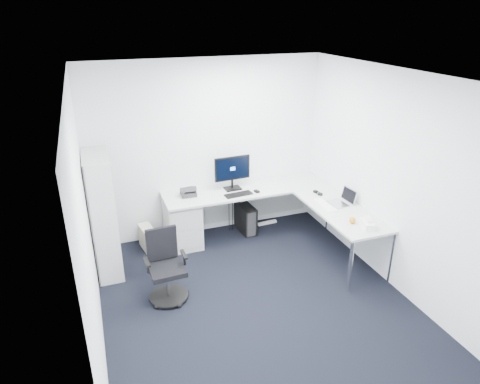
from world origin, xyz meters
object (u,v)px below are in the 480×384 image
object	(u,v)px
l_desk	(257,220)
bookshelf	(103,215)
task_chair	(167,268)
laptop	(338,197)
monitor	(233,173)

from	to	relation	value
l_desk	bookshelf	world-z (taller)	bookshelf
task_chair	laptop	size ratio (longest dim) A/B	2.95
bookshelf	task_chair	distance (m)	1.21
bookshelf	task_chair	size ratio (longest dim) A/B	1.84
monitor	laptop	world-z (taller)	monitor
bookshelf	laptop	world-z (taller)	bookshelf
task_chair	laptop	distance (m)	2.57
l_desk	laptop	bearing A→B (deg)	-32.47
l_desk	laptop	xyz separation A→B (m)	(0.97, -0.62, 0.49)
monitor	laptop	size ratio (longest dim) A/B	1.85
laptop	monitor	bearing A→B (deg)	135.36
l_desk	task_chair	bearing A→B (deg)	-149.55
bookshelf	task_chair	xyz separation A→B (m)	(0.64, -0.96, -0.38)
l_desk	bookshelf	size ratio (longest dim) A/B	1.60
l_desk	monitor	distance (m)	0.81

